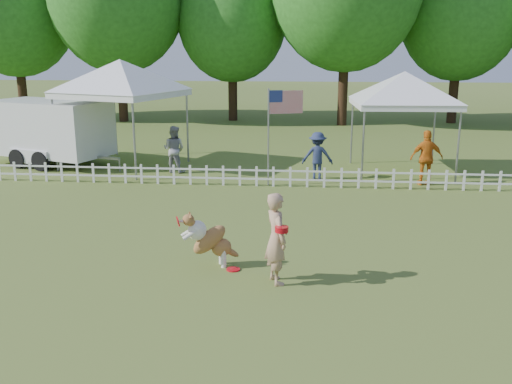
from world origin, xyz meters
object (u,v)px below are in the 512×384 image
at_px(dog, 210,240).
at_px(spectator_a, 174,149).
at_px(spectator_c, 427,158).
at_px(flag_pole, 268,138).
at_px(canopy_tent_left, 123,115).
at_px(spectator_b, 317,156).
at_px(handler, 276,238).
at_px(canopy_tent_right, 402,124).
at_px(cargo_trailer, 50,132).
at_px(frisbee_on_turf, 233,269).

bearing_deg(dog, spectator_a, 85.97).
bearing_deg(spectator_c, spectator_a, -13.72).
distance_m(dog, spectator_c, 8.88).
bearing_deg(dog, flag_pole, 63.01).
xyz_separation_m(dog, spectator_c, (5.30, 7.11, 0.28)).
relative_size(spectator_a, spectator_c, 0.93).
bearing_deg(canopy_tent_left, flag_pole, -5.73).
height_order(canopy_tent_left, flag_pole, canopy_tent_left).
distance_m(dog, spectator_b, 7.87).
height_order(handler, spectator_a, handler).
xyz_separation_m(canopy_tent_right, cargo_trailer, (-12.03, 0.25, -0.47)).
height_order(handler, dog, handler).
relative_size(canopy_tent_left, spectator_b, 2.40).
xyz_separation_m(spectator_a, spectator_b, (4.68, -0.57, -0.03)).
distance_m(dog, canopy_tent_left, 10.11).
height_order(dog, canopy_tent_left, canopy_tent_left).
bearing_deg(spectator_b, spectator_c, 172.72).
xyz_separation_m(handler, flag_pole, (-0.66, 7.22, 0.62)).
distance_m(frisbee_on_turf, canopy_tent_left, 10.50).
distance_m(frisbee_on_turf, spectator_a, 8.86).
distance_m(frisbee_on_turf, cargo_trailer, 12.07).
bearing_deg(spectator_c, canopy_tent_right, -80.18).
distance_m(frisbee_on_turf, spectator_b, 7.92).
xyz_separation_m(dog, canopy_tent_left, (-4.52, 8.96, 1.23)).
xyz_separation_m(canopy_tent_left, cargo_trailer, (-2.71, 0.17, -0.64)).
xyz_separation_m(flag_pole, spectator_a, (-3.21, 1.56, -0.67)).
xyz_separation_m(canopy_tent_left, spectator_c, (9.82, -1.84, -0.95)).
bearing_deg(flag_pole, spectator_b, 16.32).
height_order(canopy_tent_left, spectator_b, canopy_tent_left).
distance_m(canopy_tent_left, spectator_b, 6.82).
xyz_separation_m(canopy_tent_left, flag_pole, (5.13, -2.35, -0.34)).
relative_size(frisbee_on_turf, spectator_b, 0.17).
bearing_deg(frisbee_on_turf, dog, 164.35).
bearing_deg(spectator_a, flag_pole, 166.86).
distance_m(dog, cargo_trailer, 11.66).
relative_size(handler, flag_pole, 0.57).
bearing_deg(spectator_a, canopy_tent_left, -9.65).
distance_m(canopy_tent_right, spectator_a, 7.48).
distance_m(canopy_tent_left, canopy_tent_right, 9.32).
relative_size(canopy_tent_right, spectator_b, 2.16).
distance_m(canopy_tent_right, spectator_b, 3.13).
xyz_separation_m(canopy_tent_left, spectator_a, (1.92, -0.79, -1.01)).
relative_size(cargo_trailer, spectator_c, 3.13).
distance_m(flag_pole, spectator_b, 1.90).
distance_m(spectator_b, spectator_c, 3.26).
distance_m(canopy_tent_left, spectator_c, 10.04).
relative_size(handler, canopy_tent_right, 0.51).
height_order(canopy_tent_right, spectator_b, canopy_tent_right).
distance_m(cargo_trailer, spectator_b, 9.44).
height_order(canopy_tent_right, spectator_a, canopy_tent_right).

